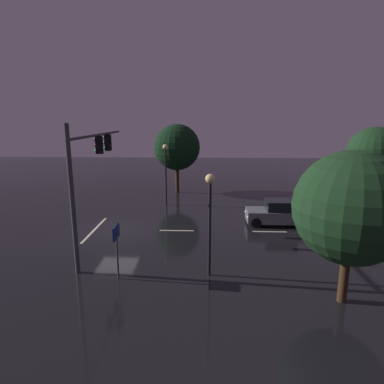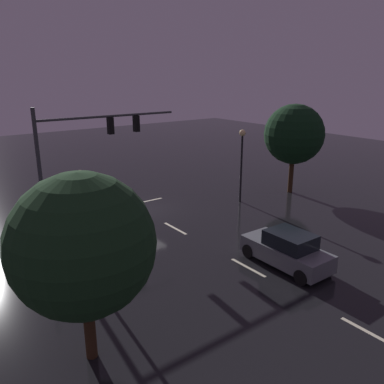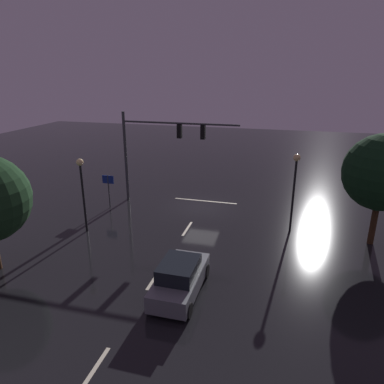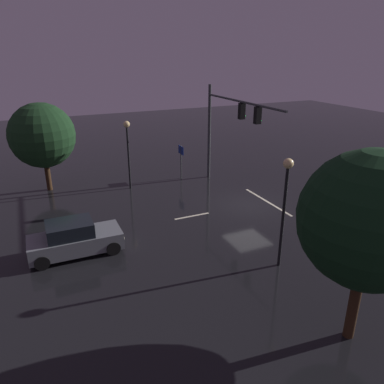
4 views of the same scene
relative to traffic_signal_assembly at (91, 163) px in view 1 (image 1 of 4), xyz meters
name	(u,v)px [view 1 (image 1 of 4)]	position (x,y,z in m)	size (l,w,h in m)	color
ground_plane	(116,230)	(-3.30, 0.21, -4.85)	(80.00, 80.00, 0.00)	black
traffic_signal_assembly	(91,163)	(0.00, 0.00, 0.00)	(8.86, 0.47, 6.96)	#383A3D
lane_dash_far	(177,231)	(-3.30, 4.21, -4.85)	(2.20, 0.16, 0.01)	beige
lane_dash_mid	(270,232)	(-3.30, 10.21, -4.85)	(2.20, 0.16, 0.01)	beige
lane_dash_near	(364,233)	(-3.30, 16.21, -4.85)	(2.20, 0.16, 0.01)	beige
stop_bar	(95,230)	(-3.30, -1.19, -4.85)	(5.00, 0.16, 0.01)	beige
car_approaching	(279,213)	(-4.89, 11.11, -4.06)	(1.94, 4.38, 1.70)	slate
street_lamp_left_kerb	(166,163)	(-9.80, 2.81, -1.31)	(0.44, 0.44, 5.07)	black
street_lamp_right_kerb	(210,205)	(2.86, 6.23, -1.47)	(0.44, 0.44, 4.79)	black
route_sign	(117,240)	(3.35, 2.09, -2.99)	(0.90, 0.09, 2.58)	#383A3D
tree_left_near	(374,154)	(-12.77, 20.98, -0.81)	(4.73, 4.73, 6.41)	#382314
tree_right_near	(351,208)	(4.92, 11.50, -0.98)	(4.35, 4.35, 6.06)	#382314
tree_left_far	(177,147)	(-14.47, 3.37, -0.45)	(4.37, 4.37, 6.60)	#382314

